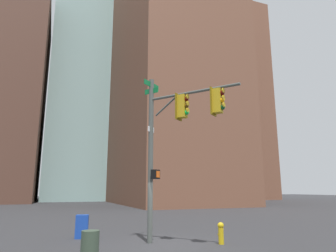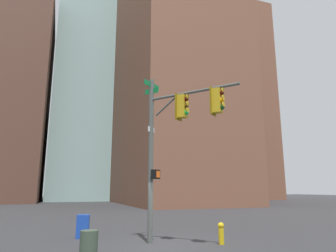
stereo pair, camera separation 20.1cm
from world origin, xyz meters
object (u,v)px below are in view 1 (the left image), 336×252
signal_pole_assembly (174,130)px  litter_bin (90,247)px  newspaper_box (82,227)px  fire_hydrant (221,232)px

signal_pole_assembly → litter_bin: bearing=-102.1°
signal_pole_assembly → newspaper_box: signal_pole_assembly is taller
litter_bin → fire_hydrant: bearing=-76.2°
signal_pole_assembly → newspaper_box: 6.25m
litter_bin → newspaper_box: (4.95, -0.22, 0.05)m
signal_pole_assembly → newspaper_box: (3.23, 3.30, -4.21)m
fire_hydrant → newspaper_box: (3.61, 5.25, 0.05)m
signal_pole_assembly → newspaper_box: bearing=-172.5°
signal_pole_assembly → fire_hydrant: size_ratio=8.32×
litter_bin → newspaper_box: size_ratio=0.90×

